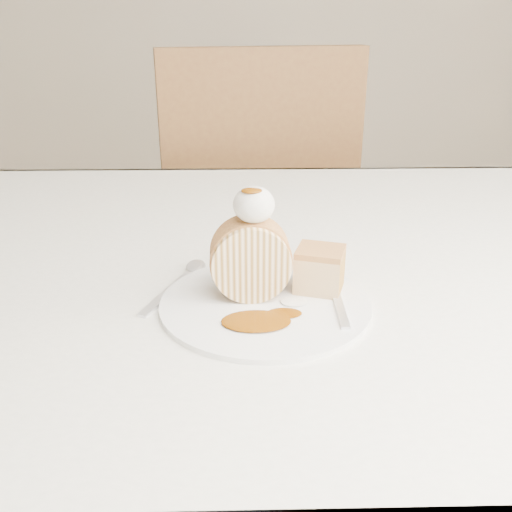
{
  "coord_description": "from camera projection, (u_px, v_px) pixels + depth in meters",
  "views": [
    {
      "loc": [
        -0.08,
        -0.52,
        1.05
      ],
      "look_at": [
        -0.06,
        0.05,
        0.81
      ],
      "focal_mm": 40.0,
      "sensor_mm": 36.0,
      "label": 1
    }
  ],
  "objects": [
    {
      "name": "spoon",
      "position": [
        167.0,
        293.0,
        0.66
      ],
      "size": [
        0.07,
        0.14,
        0.0
      ],
      "primitive_type": "cube",
      "rotation": [
        0.0,
        0.0,
        -0.37
      ],
      "color": "silver",
      "rests_on": "table"
    },
    {
      "name": "caramel_pool",
      "position": [
        256.0,
        321.0,
        0.59
      ],
      "size": [
        0.08,
        0.07,
        0.0
      ],
      "primitive_type": null,
      "rotation": [
        0.0,
        0.0,
        -0.3
      ],
      "color": "#673304",
      "rests_on": "plate"
    },
    {
      "name": "fork",
      "position": [
        339.0,
        305.0,
        0.62
      ],
      "size": [
        0.02,
        0.14,
        0.0
      ],
      "primitive_type": "cube",
      "rotation": [
        0.0,
        0.0,
        -0.02
      ],
      "color": "silver",
      "rests_on": "plate"
    },
    {
      "name": "plate",
      "position": [
        265.0,
        303.0,
        0.64
      ],
      "size": [
        0.29,
        0.29,
        0.01
      ],
      "primitive_type": "cylinder",
      "rotation": [
        0.0,
        0.0,
        -0.3
      ],
      "color": "white",
      "rests_on": "table"
    },
    {
      "name": "roulade_slice",
      "position": [
        251.0,
        259.0,
        0.63
      ],
      "size": [
        0.09,
        0.05,
        0.09
      ],
      "primitive_type": "cylinder",
      "rotation": [
        1.57,
        0.0,
        0.04
      ],
      "color": "beige",
      "rests_on": "plate"
    },
    {
      "name": "caramel_drizzle",
      "position": [
        252.0,
        186.0,
        0.59
      ],
      "size": [
        0.02,
        0.02,
        0.0
      ],
      "primitive_type": "ellipsoid",
      "color": "#673304",
      "rests_on": "whipped_cream"
    },
    {
      "name": "whipped_cream",
      "position": [
        254.0,
        205.0,
        0.61
      ],
      "size": [
        0.05,
        0.05,
        0.04
      ],
      "primitive_type": "ellipsoid",
      "color": "white",
      "rests_on": "roulade_slice"
    },
    {
      "name": "cake_chunk",
      "position": [
        320.0,
        272.0,
        0.65
      ],
      "size": [
        0.06,
        0.06,
        0.04
      ],
      "primitive_type": "cube",
      "rotation": [
        0.0,
        0.0,
        -0.3
      ],
      "color": "#BF8B48",
      "rests_on": "plate"
    },
    {
      "name": "table",
      "position": [
        298.0,
        309.0,
        0.82
      ],
      "size": [
        1.4,
        0.9,
        0.75
      ],
      "color": "beige",
      "rests_on": "ground"
    },
    {
      "name": "chair_far",
      "position": [
        253.0,
        216.0,
        1.49
      ],
      "size": [
        0.55,
        0.55,
        0.98
      ],
      "rotation": [
        0.0,
        0.0,
        3.34
      ],
      "color": "brown",
      "rests_on": "ground"
    }
  ]
}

